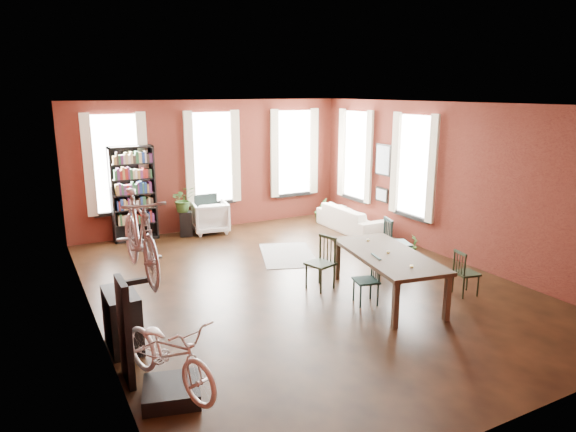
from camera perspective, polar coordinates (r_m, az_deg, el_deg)
room at (r=9.49m, az=0.93°, el=6.02°), size 9.00×9.04×3.22m
dining_table at (r=8.83m, az=10.93°, el=-6.53°), size 1.44×2.46×0.79m
dining_chair_a at (r=8.54m, az=8.67°, el=-7.08°), size 0.45×0.45×0.80m
dining_chair_b at (r=9.06m, az=3.61°, el=-5.28°), size 0.53×0.53×0.93m
dining_chair_c at (r=9.31m, az=19.19°, el=-5.99°), size 0.42×0.42×0.78m
dining_chair_d at (r=10.29m, az=12.02°, el=-2.99°), size 0.59×0.59×1.01m
bookshelf at (r=12.35m, az=-16.81°, el=2.37°), size 1.00×0.32×2.20m
white_armchair at (r=12.75m, az=-8.66°, el=0.05°), size 0.94×0.89×0.85m
cream_sofa at (r=12.88m, az=7.13°, el=0.17°), size 0.61×2.08×0.81m
striped_rug at (r=10.96m, az=-0.03°, el=-4.34°), size 1.60×1.98×0.01m
bike_trainer at (r=6.30m, az=-12.80°, el=-18.50°), size 0.78×0.78×0.18m
bike_wall_rack at (r=6.50m, az=-17.67°, el=-12.16°), size 0.16×0.60×1.30m
console_table at (r=7.43m, az=-17.94°, el=-10.93°), size 0.40×0.80×0.80m
plant_stand at (r=12.59m, az=-11.26°, el=-0.84°), size 0.37×0.37×0.59m
plant_by_sofa at (r=13.69m, az=3.68°, el=-0.07°), size 0.39×0.67×0.29m
plant_small at (r=11.47m, az=13.80°, el=-3.60°), size 0.39×0.45×0.14m
bicycle_floor at (r=5.83m, az=-13.29°, el=-11.19°), size 0.82×0.99×1.62m
bicycle_hung at (r=6.06m, az=-16.37°, el=0.93°), size 0.47×1.00×1.66m
plant_on_stand at (r=12.47m, az=-11.56°, el=1.53°), size 0.56×0.62×0.48m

